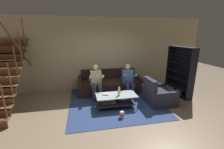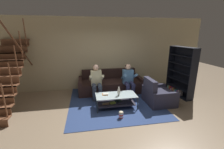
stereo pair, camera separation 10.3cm
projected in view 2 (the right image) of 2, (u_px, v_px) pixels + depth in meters
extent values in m
plane|color=gray|center=(118.00, 116.00, 4.28)|extent=(16.80, 16.80, 0.00)
cube|color=#C8BA91|center=(106.00, 54.00, 6.23)|extent=(8.40, 0.12, 2.90)
cube|color=brown|center=(1.00, 86.00, 4.31)|extent=(0.92, 0.25, 0.04)
cube|color=brown|center=(4.00, 77.00, 4.49)|extent=(0.92, 0.25, 0.04)
cube|color=brown|center=(2.00, 80.00, 4.41)|extent=(0.92, 0.02, 0.21)
cube|color=brown|center=(7.00, 68.00, 4.68)|extent=(0.92, 0.25, 0.04)
cube|color=brown|center=(5.00, 72.00, 4.59)|extent=(0.92, 0.02, 0.21)
cube|color=brown|center=(9.00, 60.00, 4.86)|extent=(0.92, 0.25, 0.04)
cube|color=brown|center=(8.00, 63.00, 4.78)|extent=(0.92, 0.02, 0.21)
cube|color=brown|center=(12.00, 53.00, 5.05)|extent=(0.92, 0.25, 0.04)
cube|color=brown|center=(10.00, 56.00, 4.96)|extent=(0.92, 0.02, 0.21)
cube|color=brown|center=(14.00, 46.00, 5.23)|extent=(0.92, 0.25, 0.04)
cube|color=brown|center=(13.00, 49.00, 5.15)|extent=(0.92, 0.02, 0.21)
cube|color=brown|center=(16.00, 40.00, 5.42)|extent=(0.92, 0.25, 0.04)
cube|color=brown|center=(15.00, 42.00, 5.33)|extent=(0.92, 0.02, 0.21)
cylinder|color=brown|center=(4.00, 101.00, 3.70)|extent=(0.04, 0.04, 0.90)
cylinder|color=brown|center=(11.00, 79.00, 4.07)|extent=(0.04, 0.04, 0.90)
cylinder|color=brown|center=(16.00, 61.00, 4.44)|extent=(0.04, 0.04, 0.90)
cylinder|color=brown|center=(21.00, 45.00, 4.81)|extent=(0.04, 0.04, 0.90)
cylinder|color=brown|center=(25.00, 32.00, 5.18)|extent=(0.04, 0.04, 0.90)
cylinder|color=brown|center=(15.00, 41.00, 4.41)|extent=(0.05, 2.31, 1.91)
cube|color=#301F1D|center=(110.00, 86.00, 6.02)|extent=(2.23, 1.00, 0.46)
cube|color=black|center=(109.00, 73.00, 6.29)|extent=(2.23, 0.18, 0.38)
cube|color=#301F1D|center=(80.00, 86.00, 5.80)|extent=(0.13, 1.00, 0.58)
cube|color=#301F1D|center=(138.00, 83.00, 6.20)|extent=(0.13, 1.00, 0.58)
cylinder|color=#364257|center=(94.00, 95.00, 5.13)|extent=(0.14, 0.14, 0.46)
cylinder|color=#364257|center=(100.00, 95.00, 5.17)|extent=(0.14, 0.14, 0.46)
cylinder|color=#364257|center=(94.00, 86.00, 5.23)|extent=(0.14, 0.42, 0.14)
cylinder|color=#364257|center=(100.00, 86.00, 5.27)|extent=(0.14, 0.42, 0.14)
cube|color=beige|center=(96.00, 78.00, 5.38)|extent=(0.38, 0.22, 0.55)
cylinder|color=beige|center=(91.00, 78.00, 5.16)|extent=(0.09, 0.49, 0.31)
cylinder|color=beige|center=(102.00, 77.00, 5.23)|extent=(0.09, 0.49, 0.31)
sphere|color=beige|center=(96.00, 67.00, 5.28)|extent=(0.21, 0.21, 0.21)
ellipsoid|color=black|center=(96.00, 67.00, 5.30)|extent=(0.21, 0.21, 0.13)
cylinder|color=navy|center=(128.00, 93.00, 5.33)|extent=(0.14, 0.14, 0.46)
cylinder|color=navy|center=(133.00, 92.00, 5.37)|extent=(0.14, 0.14, 0.46)
cylinder|color=navy|center=(127.00, 84.00, 5.43)|extent=(0.14, 0.42, 0.14)
cylinder|color=navy|center=(132.00, 84.00, 5.47)|extent=(0.14, 0.42, 0.14)
cube|color=#4F7CAB|center=(128.00, 76.00, 5.59)|extent=(0.38, 0.22, 0.52)
cylinder|color=#4F7CAB|center=(124.00, 77.00, 5.37)|extent=(0.09, 0.49, 0.31)
cylinder|color=#4F7CAB|center=(135.00, 76.00, 5.44)|extent=(0.09, 0.49, 0.31)
sphere|color=beige|center=(128.00, 67.00, 5.49)|extent=(0.21, 0.21, 0.21)
ellipsoid|color=black|center=(128.00, 66.00, 5.50)|extent=(0.21, 0.21, 0.13)
cube|color=#ADC3C7|center=(116.00, 95.00, 4.69)|extent=(1.26, 0.61, 0.02)
cube|color=#322E3B|center=(116.00, 103.00, 4.76)|extent=(1.16, 0.56, 0.02)
cylinder|color=#283235|center=(97.00, 107.00, 4.36)|extent=(0.03, 0.03, 0.41)
cylinder|color=#283235|center=(138.00, 103.00, 4.57)|extent=(0.03, 0.03, 0.41)
cylinder|color=#283235|center=(96.00, 99.00, 4.92)|extent=(0.03, 0.03, 0.41)
cylinder|color=#283235|center=(132.00, 96.00, 5.13)|extent=(0.03, 0.03, 0.41)
cube|color=#997044|center=(106.00, 104.00, 4.63)|extent=(0.21, 0.10, 0.03)
cube|color=#ACBB3A|center=(113.00, 103.00, 4.70)|extent=(0.19, 0.15, 0.03)
cube|color=#212E24|center=(118.00, 101.00, 4.84)|extent=(0.22, 0.19, 0.03)
cube|color=navy|center=(113.00, 99.00, 5.34)|extent=(3.00, 3.34, 0.01)
cube|color=slate|center=(113.00, 99.00, 5.34)|extent=(1.65, 1.84, 0.00)
ellipsoid|color=silver|center=(119.00, 92.00, 4.62)|extent=(0.09, 0.09, 0.25)
cylinder|color=silver|center=(119.00, 88.00, 4.58)|extent=(0.04, 0.04, 0.06)
cube|color=orange|center=(105.00, 94.00, 4.71)|extent=(0.19, 0.19, 0.02)
cube|color=silver|center=(106.00, 94.00, 4.70)|extent=(0.18, 0.17, 0.02)
cube|color=black|center=(171.00, 69.00, 6.00)|extent=(0.31, 0.06, 1.82)
cube|color=black|center=(193.00, 76.00, 4.97)|extent=(0.31, 0.06, 1.82)
cube|color=black|center=(184.00, 72.00, 5.53)|extent=(0.17, 1.13, 1.82)
cube|color=black|center=(178.00, 95.00, 5.73)|extent=(0.45, 1.13, 0.02)
cube|color=black|center=(179.00, 87.00, 5.65)|extent=(0.45, 1.13, 0.02)
cube|color=black|center=(180.00, 80.00, 5.57)|extent=(0.45, 1.13, 0.02)
cube|color=black|center=(181.00, 72.00, 5.49)|extent=(0.45, 1.13, 0.02)
cube|color=black|center=(182.00, 64.00, 5.41)|extent=(0.45, 1.13, 0.02)
cube|color=black|center=(183.00, 55.00, 5.33)|extent=(0.45, 1.13, 0.02)
cube|color=black|center=(184.00, 47.00, 5.25)|extent=(0.45, 1.13, 0.02)
cube|color=#2F2930|center=(169.00, 87.00, 6.16)|extent=(0.23, 0.08, 0.22)
cube|color=teal|center=(170.00, 88.00, 6.11)|extent=(0.25, 0.08, 0.23)
cube|color=#9A6E43|center=(171.00, 88.00, 6.05)|extent=(0.21, 0.08, 0.24)
cube|color=#C73536|center=(172.00, 89.00, 6.00)|extent=(0.26, 0.08, 0.23)
cube|color=silver|center=(173.00, 90.00, 5.96)|extent=(0.21, 0.08, 0.15)
cube|color=purple|center=(174.00, 89.00, 5.91)|extent=(0.28, 0.07, 0.24)
cube|color=orange|center=(175.00, 90.00, 5.87)|extent=(0.26, 0.06, 0.22)
cube|color=#8F6F52|center=(176.00, 90.00, 5.83)|extent=(0.26, 0.09, 0.24)
cube|color=silver|center=(176.00, 92.00, 5.78)|extent=(0.24, 0.07, 0.16)
cube|color=teal|center=(177.00, 92.00, 5.73)|extent=(0.24, 0.07, 0.19)
cube|color=blue|center=(179.00, 92.00, 5.70)|extent=(0.29, 0.08, 0.17)
cube|color=purple|center=(179.00, 93.00, 5.63)|extent=(0.23, 0.08, 0.20)
cube|color=silver|center=(180.00, 93.00, 5.56)|extent=(0.21, 0.08, 0.25)
cube|color=#313044|center=(159.00, 97.00, 5.01)|extent=(0.88, 0.73, 0.43)
cube|color=#313044|center=(150.00, 86.00, 4.82)|extent=(0.18, 0.72, 0.44)
cube|color=#313044|center=(166.00, 101.00, 4.60)|extent=(0.87, 0.13, 0.53)
cube|color=#313044|center=(153.00, 91.00, 5.38)|extent=(0.87, 0.13, 0.53)
cylinder|color=red|center=(121.00, 117.00, 4.15)|extent=(0.12, 0.12, 0.04)
cylinder|color=white|center=(121.00, 116.00, 4.14)|extent=(0.12, 0.12, 0.04)
cylinder|color=red|center=(121.00, 115.00, 4.13)|extent=(0.12, 0.12, 0.04)
cylinder|color=white|center=(121.00, 113.00, 4.12)|extent=(0.12, 0.12, 0.04)
ellipsoid|color=beige|center=(121.00, 112.00, 4.11)|extent=(0.12, 0.12, 0.04)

